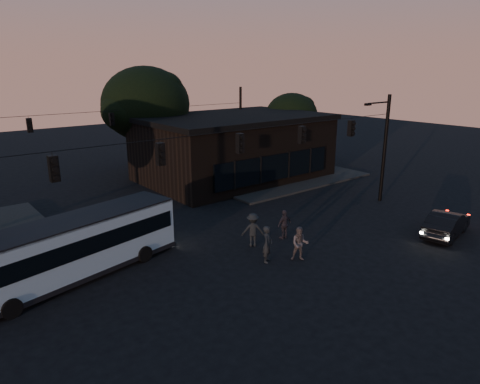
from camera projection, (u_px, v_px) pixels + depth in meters
ground at (294, 272)px, 20.03m from camera, size 120.00×120.00×0.00m
sidewalk_far_right at (274, 176)px, 37.71m from camera, size 14.00×10.00×0.15m
building at (234, 147)px, 36.64m from camera, size 15.40×10.41×5.40m
tree_behind at (146, 104)px, 37.16m from camera, size 7.60×7.60×9.43m
tree_right at (291, 115)px, 43.06m from camera, size 5.20×5.20×6.86m
signal_rig_near at (240, 165)px, 21.78m from camera, size 26.24×0.30×7.50m
signal_rig_far at (113, 134)px, 33.80m from camera, size 26.24×0.30×7.50m
bus at (75, 245)px, 19.14m from camera, size 10.18×4.35×2.79m
car at (447, 224)px, 24.22m from camera, size 4.55×2.28×1.43m
pedestrian_a at (267, 244)px, 20.84m from camera, size 0.81×0.74×1.85m
pedestrian_b at (300, 244)px, 21.02m from camera, size 1.07×1.06×1.74m
pedestrian_c at (284, 224)px, 23.76m from camera, size 1.00×0.44×1.67m
pedestrian_d at (253, 230)px, 22.73m from camera, size 1.36×1.21×1.83m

